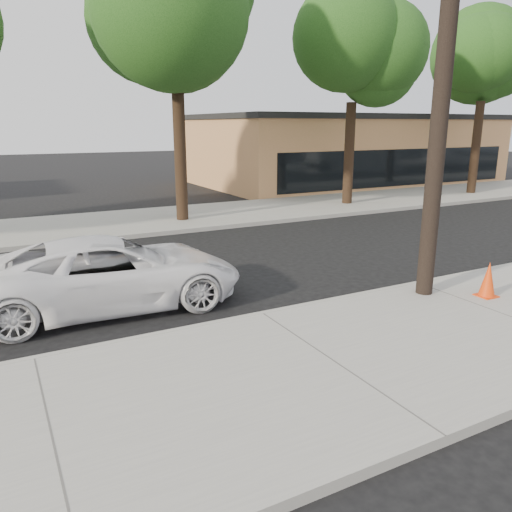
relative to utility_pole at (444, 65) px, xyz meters
name	(u,v)px	position (x,y,z in m)	size (l,w,h in m)	color
ground	(218,289)	(-3.60, 2.70, -4.70)	(120.00, 120.00, 0.00)	black
near_sidewalk	(331,363)	(-3.60, -1.60, -4.62)	(90.00, 4.40, 0.15)	gray
far_sidewalk	(125,223)	(-3.60, 11.20, -4.62)	(90.00, 5.00, 0.15)	gray
curb_near	(262,316)	(-3.60, 0.60, -4.62)	(90.00, 0.12, 0.16)	#9E9B93
building_main	(346,151)	(12.40, 18.70, -2.70)	(18.00, 10.00, 4.00)	tan
utility_pole	(444,65)	(0.00, 0.00, 0.00)	(1.40, 0.34, 9.00)	black
tree_c	(183,25)	(-1.38, 10.34, 2.21)	(4.96, 4.80, 9.55)	black
tree_d	(359,57)	(6.60, 10.65, 1.67)	(4.50, 4.35, 8.75)	black
tree_e	(491,60)	(14.61, 10.44, 2.00)	(4.80, 4.65, 9.25)	black
police_cruiser	(112,273)	(-5.92, 2.67, -3.97)	(2.40, 5.21, 1.45)	white
traffic_cone	(488,280)	(0.98, -0.77, -4.19)	(0.39, 0.39, 0.74)	#EB3E0C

